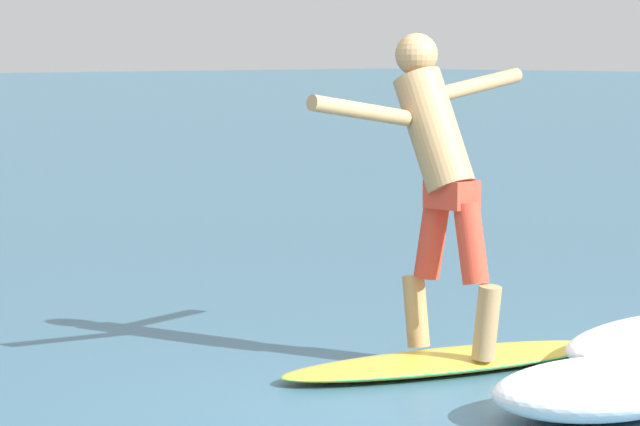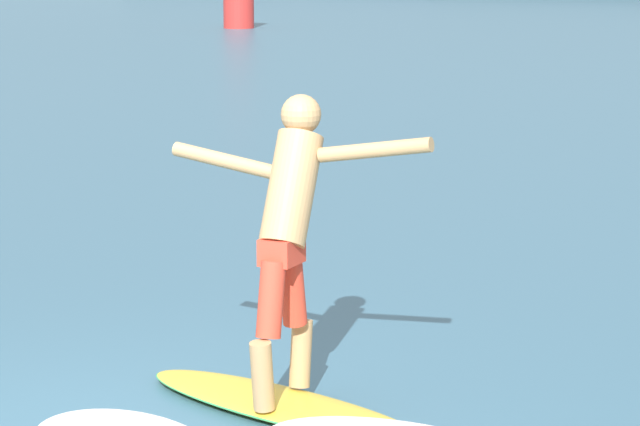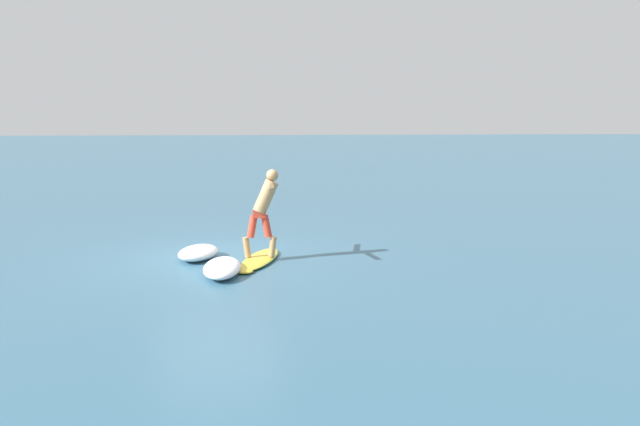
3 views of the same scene
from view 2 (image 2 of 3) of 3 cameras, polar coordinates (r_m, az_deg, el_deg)
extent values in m
ellipsoid|color=yellow|center=(9.22, -1.43, -7.23)|extent=(2.21, 1.12, 0.09)
ellipsoid|color=#339E56|center=(9.22, -1.43, -7.23)|extent=(2.22, 1.14, 0.04)
cone|color=black|center=(9.84, -5.22, -6.78)|extent=(0.06, 0.06, 0.14)
cone|color=black|center=(9.63, -5.28, -7.16)|extent=(0.06, 0.06, 0.14)
cone|color=black|center=(9.84, -3.95, -6.75)|extent=(0.06, 0.06, 0.14)
cylinder|color=tan|center=(9.38, -0.72, -5.30)|extent=(0.13, 0.18, 0.43)
cylinder|color=#DA402C|center=(9.17, -1.05, -2.88)|extent=(0.15, 0.23, 0.47)
cylinder|color=tan|center=(8.92, -2.19, -6.15)|extent=(0.13, 0.18, 0.43)
cylinder|color=#DA402C|center=(8.91, -1.86, -3.28)|extent=(0.15, 0.23, 0.47)
cube|color=#DA402C|center=(8.98, -1.46, -1.43)|extent=(0.20, 0.26, 0.16)
cylinder|color=tan|center=(9.04, -1.09, 0.91)|extent=(0.29, 0.54, 0.73)
sphere|color=tan|center=(9.10, -0.72, 3.73)|extent=(0.25, 0.25, 0.25)
cylinder|color=tan|center=(9.32, -3.60, 1.98)|extent=(0.72, 0.12, 0.21)
cylinder|color=tan|center=(8.88, 2.08, 2.39)|extent=(0.72, 0.10, 0.20)
cylinder|color=red|center=(46.41, -3.08, 7.96)|extent=(0.93, 0.93, 1.61)
camera|label=1|loc=(10.57, -52.51, 0.69)|focal=85.00mm
camera|label=3|loc=(11.68, 74.07, 3.27)|focal=35.00mm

